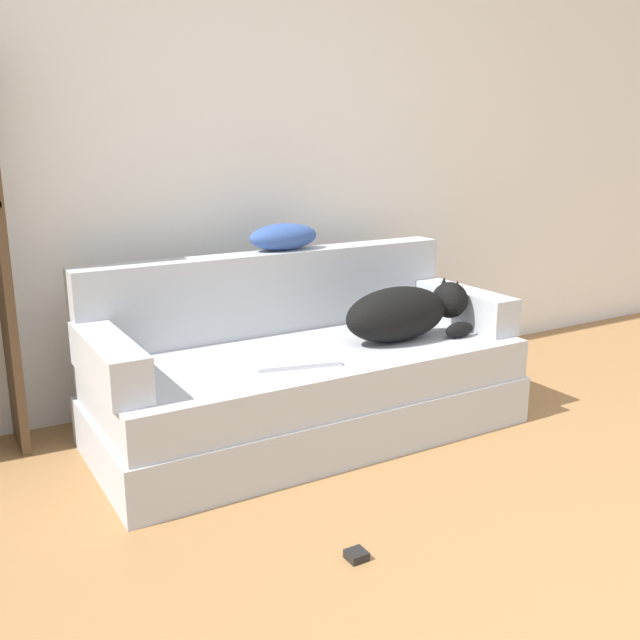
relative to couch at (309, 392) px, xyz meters
name	(u,v)px	position (x,y,z in m)	size (l,w,h in m)	color
wall_back	(262,124)	(0.13, 0.70, 1.16)	(8.11, 0.06, 2.70)	white
couch	(309,392)	(0.00, 0.00, 0.00)	(1.88, 0.83, 0.40)	#B2B7BC
couch_backrest	(273,292)	(0.00, 0.34, 0.39)	(1.84, 0.15, 0.38)	#B2B7BC
couch_arm_left	(109,361)	(-0.86, -0.01, 0.29)	(0.15, 0.64, 0.17)	#B2B7BC
couch_arm_right	(462,306)	(0.86, -0.01, 0.29)	(0.15, 0.64, 0.17)	#B2B7BC
dog	(406,312)	(0.45, -0.10, 0.33)	(0.65, 0.25, 0.26)	black
laptop	(294,360)	(-0.14, -0.13, 0.21)	(0.39, 0.29, 0.02)	#B7B7BC
throw_pillow	(284,237)	(0.07, 0.37, 0.64)	(0.34, 0.16, 0.13)	#335199
power_adapter	(356,555)	(-0.36, -0.93, -0.18)	(0.06, 0.06, 0.03)	black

